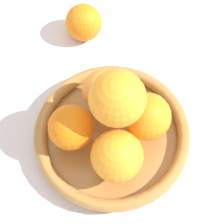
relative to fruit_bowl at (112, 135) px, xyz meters
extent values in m
plane|color=silver|center=(0.00, 0.00, -0.02)|extent=(4.00, 4.00, 0.00)
cylinder|color=#A57238|center=(0.00, 0.00, -0.01)|extent=(0.24, 0.24, 0.02)
torus|color=#A57238|center=(0.00, 0.00, 0.01)|extent=(0.25, 0.25, 0.02)
sphere|color=orange|center=(0.03, 0.05, 0.05)|extent=(0.07, 0.07, 0.07)
sphere|color=orange|center=(-0.05, 0.02, 0.05)|extent=(0.06, 0.06, 0.06)
sphere|color=orange|center=(-0.03, -0.05, 0.05)|extent=(0.07, 0.07, 0.07)
sphere|color=orange|center=(0.05, -0.03, 0.06)|extent=(0.08, 0.08, 0.08)
sphere|color=orange|center=(0.00, 0.01, 0.12)|extent=(0.08, 0.08, 0.08)
sphere|color=orange|center=(-0.20, 0.10, 0.02)|extent=(0.07, 0.07, 0.07)
camera|label=1|loc=(0.17, -0.15, 0.56)|focal=60.00mm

